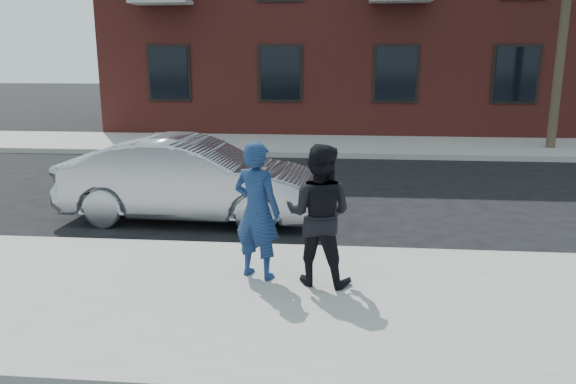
# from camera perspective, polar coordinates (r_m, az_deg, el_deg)

# --- Properties ---
(ground) EXTENTS (100.00, 100.00, 0.00)m
(ground) POSITION_cam_1_polar(r_m,az_deg,el_deg) (6.81, 19.29, -11.23)
(ground) COLOR black
(ground) RESTS_ON ground
(near_sidewalk) EXTENTS (50.00, 3.50, 0.15)m
(near_sidewalk) POSITION_cam_1_polar(r_m,az_deg,el_deg) (6.56, 19.86, -11.54)
(near_sidewalk) COLOR gray
(near_sidewalk) RESTS_ON ground
(near_curb) EXTENTS (50.00, 0.10, 0.15)m
(near_curb) POSITION_cam_1_polar(r_m,az_deg,el_deg) (8.18, 16.81, -6.23)
(near_curb) COLOR #999691
(near_curb) RESTS_ON ground
(far_sidewalk) EXTENTS (50.00, 3.50, 0.15)m
(far_sidewalk) POSITION_cam_1_polar(r_m,az_deg,el_deg) (17.53, 10.77, 4.59)
(far_sidewalk) COLOR gray
(far_sidewalk) RESTS_ON ground
(far_curb) EXTENTS (50.00, 0.10, 0.15)m
(far_curb) POSITION_cam_1_polar(r_m,az_deg,el_deg) (15.77, 11.35, 3.55)
(far_curb) COLOR #999691
(far_curb) RESTS_ON ground
(silver_sedan) EXTENTS (4.40, 1.68, 1.43)m
(silver_sedan) POSITION_cam_1_polar(r_m,az_deg,el_deg) (9.76, -9.84, 1.28)
(silver_sedan) COLOR #999BA3
(silver_sedan) RESTS_ON ground
(man_hoodie) EXTENTS (0.72, 0.61, 1.67)m
(man_hoodie) POSITION_cam_1_polar(r_m,az_deg,el_deg) (6.69, -3.19, -1.89)
(man_hoodie) COLOR navy
(man_hoodie) RESTS_ON near_sidewalk
(man_peacoat) EXTENTS (0.93, 0.79, 1.67)m
(man_peacoat) POSITION_cam_1_polar(r_m,az_deg,el_deg) (6.52, 3.15, -2.33)
(man_peacoat) COLOR black
(man_peacoat) RESTS_ON near_sidewalk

